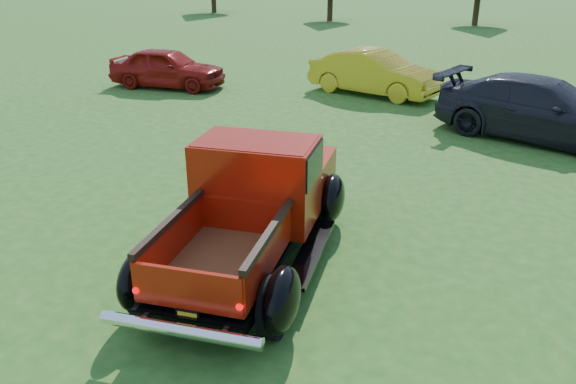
% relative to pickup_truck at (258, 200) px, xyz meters
% --- Properties ---
extents(ground, '(120.00, 120.00, 0.00)m').
position_rel_pickup_truck_xyz_m(ground, '(0.12, 0.20, -0.82)').
color(ground, '#225016').
rests_on(ground, ground).
extents(pickup_truck, '(3.03, 4.95, 1.74)m').
position_rel_pickup_truck_xyz_m(pickup_truck, '(0.00, 0.00, 0.00)').
color(pickup_truck, black).
rests_on(pickup_truck, ground).
extents(show_car_red, '(4.02, 2.23, 1.29)m').
position_rel_pickup_truck_xyz_m(show_car_red, '(-8.38, 8.22, -0.18)').
color(show_car_red, maroon).
rests_on(show_car_red, ground).
extents(show_car_yellow, '(4.32, 2.11, 1.36)m').
position_rel_pickup_truck_xyz_m(show_car_yellow, '(-1.99, 10.45, -0.14)').
color(show_car_yellow, gold).
rests_on(show_car_yellow, ground).
extents(show_car_grey, '(5.28, 3.00, 1.44)m').
position_rel_pickup_truck_xyz_m(show_car_grey, '(3.11, 7.89, -0.10)').
color(show_car_grey, black).
rests_on(show_car_grey, ground).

